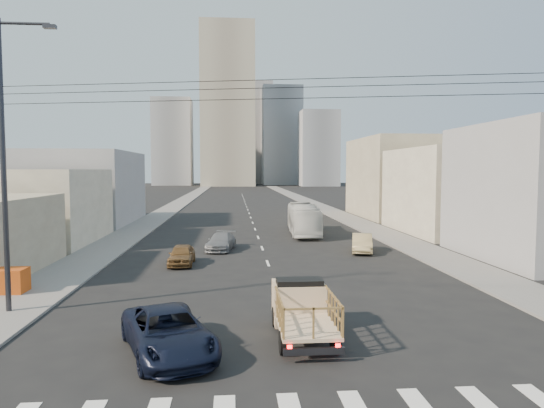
{
  "coord_description": "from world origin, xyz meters",
  "views": [
    {
      "loc": [
        -2.19,
        -16.55,
        5.94
      ],
      "look_at": [
        0.61,
        18.29,
        3.5
      ],
      "focal_mm": 32.0,
      "sensor_mm": 36.0,
      "label": 1
    }
  ],
  "objects": [
    {
      "name": "sidewalk_left",
      "position": [
        -11.75,
        70.0,
        0.06
      ],
      "size": [
        3.5,
        180.0,
        0.12
      ],
      "primitive_type": "cube",
      "color": "slate",
      "rests_on": "ground"
    },
    {
      "name": "bldg_left_mid",
      "position": [
        -19.0,
        24.0,
        3.0
      ],
      "size": [
        11.0,
        12.0,
        6.0
      ],
      "primitive_type": "cube",
      "color": "#B1A68E",
      "rests_on": "ground"
    },
    {
      "name": "midrise_back",
      "position": [
        6.0,
        200.0,
        22.0
      ],
      "size": [
        18.0,
        18.0,
        44.0
      ],
      "primitive_type": "cube",
      "color": "gray",
      "rests_on": "ground"
    },
    {
      "name": "sedan_grey",
      "position": [
        -3.1,
        19.43,
        0.63
      ],
      "size": [
        2.45,
        4.56,
        1.26
      ],
      "primitive_type": "imported",
      "rotation": [
        0.0,
        0.0,
        -0.17
      ],
      "color": "slate",
      "rests_on": "ground"
    },
    {
      "name": "midrise_east",
      "position": [
        30.0,
        165.0,
        14.0
      ],
      "size": [
        14.0,
        14.0,
        28.0
      ],
      "primitive_type": "cube",
      "color": "gray",
      "rests_on": "ground"
    },
    {
      "name": "sedan_brown",
      "position": [
        -5.43,
        13.93,
        0.63
      ],
      "size": [
        1.55,
        3.74,
        1.27
      ],
      "primitive_type": "imported",
      "rotation": [
        0.0,
        0.0,
        -0.01
      ],
      "color": "brown",
      "rests_on": "ground"
    },
    {
      "name": "crate_stack",
      "position": [
        -13.0,
        7.16,
        0.69
      ],
      "size": [
        1.8,
        1.2,
        1.14
      ],
      "color": "#BE4811",
      "rests_on": "sidewalk_left"
    },
    {
      "name": "lane_dashes",
      "position": [
        0.0,
        53.0,
        0.01
      ],
      "size": [
        0.15,
        104.0,
        0.01
      ],
      "color": "silver",
      "rests_on": "ground"
    },
    {
      "name": "midrise_nw",
      "position": [
        -26.0,
        180.0,
        17.0
      ],
      "size": [
        15.0,
        15.0,
        34.0
      ],
      "primitive_type": "cube",
      "color": "gray",
      "rests_on": "ground"
    },
    {
      "name": "city_bus",
      "position": [
        4.32,
        27.9,
        1.4
      ],
      "size": [
        2.92,
        10.19,
        2.81
      ],
      "primitive_type": "imported",
      "rotation": [
        0.0,
        0.0,
        -0.06
      ],
      "color": "silver",
      "rests_on": "ground"
    },
    {
      "name": "streetlamp_left",
      "position": [
        -11.39,
        4.0,
        6.44
      ],
      "size": [
        2.36,
        0.25,
        12.0
      ],
      "color": "#2D2D33",
      "rests_on": "ground"
    },
    {
      "name": "high_rise_tower",
      "position": [
        -4.0,
        170.0,
        30.0
      ],
      "size": [
        20.0,
        20.0,
        60.0
      ],
      "primitive_type": "cube",
      "color": "#9F927B",
      "rests_on": "ground"
    },
    {
      "name": "flatbed_pickup",
      "position": [
        0.25,
        0.24,
        1.09
      ],
      "size": [
        1.95,
        4.41,
        1.9
      ],
      "color": "#D6B690",
      "rests_on": "ground"
    },
    {
      "name": "navy_pickup",
      "position": [
        -4.31,
        -1.01,
        0.72
      ],
      "size": [
        4.01,
        5.67,
        1.44
      ],
      "primitive_type": "imported",
      "rotation": [
        0.0,
        0.0,
        0.35
      ],
      "color": "black",
      "rests_on": "ground"
    },
    {
      "name": "overhead_wires",
      "position": [
        0.0,
        1.5,
        8.97
      ],
      "size": [
        23.01,
        5.02,
        0.72
      ],
      "color": "black",
      "rests_on": "ground"
    },
    {
      "name": "ground",
      "position": [
        0.0,
        0.0,
        0.0
      ],
      "size": [
        420.0,
        420.0,
        0.0
      ],
      "primitive_type": "plane",
      "color": "black",
      "rests_on": "ground"
    },
    {
      "name": "bldg_right_far",
      "position": [
        20.0,
        44.0,
        5.0
      ],
      "size": [
        12.0,
        16.0,
        10.0
      ],
      "primitive_type": "cube",
      "color": "gray",
      "rests_on": "ground"
    },
    {
      "name": "midrise_ne",
      "position": [
        18.0,
        185.0,
        20.0
      ],
      "size": [
        16.0,
        16.0,
        40.0
      ],
      "primitive_type": "cube",
      "color": "gray",
      "rests_on": "ground"
    },
    {
      "name": "sedan_tan",
      "position": [
        7.13,
        17.64,
        0.66
      ],
      "size": [
        2.35,
        4.23,
        1.32
      ],
      "primitive_type": "imported",
      "rotation": [
        0.0,
        0.0,
        -0.25
      ],
      "color": "tan",
      "rests_on": "ground"
    },
    {
      "name": "bldg_left_far",
      "position": [
        -19.5,
        39.0,
        4.0
      ],
      "size": [
        12.0,
        16.0,
        8.0
      ],
      "primitive_type": "cube",
      "color": "gray",
      "rests_on": "ground"
    },
    {
      "name": "bldg_right_mid",
      "position": [
        19.5,
        28.0,
        4.0
      ],
      "size": [
        11.0,
        14.0,
        8.0
      ],
      "primitive_type": "cube",
      "color": "#B1A68E",
      "rests_on": "ground"
    },
    {
      "name": "sidewalk_right",
      "position": [
        11.75,
        70.0,
        0.06
      ],
      "size": [
        3.5,
        180.0,
        0.12
      ],
      "primitive_type": "cube",
      "color": "slate",
      "rests_on": "ground"
    }
  ]
}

